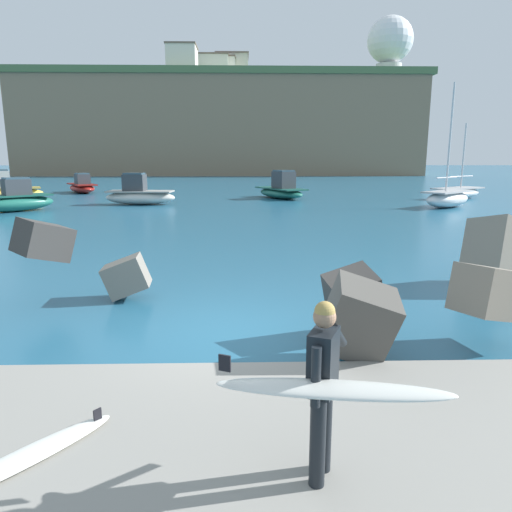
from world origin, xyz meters
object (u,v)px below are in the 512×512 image
spare_surfboard (26,457)px  station_building_west (222,71)px  boat_mid_left (458,193)px  station_building_east (232,71)px  boat_near_left (12,200)px  radar_dome (390,42)px  surfer_with_board (323,383)px  station_building_annex (182,60)px  boat_mid_right (4,191)px  boat_far_centre (448,198)px  boat_mid_centre (82,186)px  boat_far_left (139,195)px  station_building_central (209,69)px  boat_near_right (281,190)px

spare_surfboard → station_building_west: size_ratio=0.30×
boat_mid_left → station_building_east: 77.32m
boat_near_left → radar_dome: bearing=57.4°
surfer_with_board → station_building_annex: 94.10m
radar_dome → boat_mid_left: bearing=-100.8°
boat_mid_left → spare_surfboard: bearing=-120.4°
surfer_with_board → station_building_annex: (-12.26, 91.10, 20.14)m
station_building_east → station_building_west: bearing=-122.2°
boat_mid_right → station_building_west: 72.89m
station_building_east → boat_far_centre: bearing=-78.4°
surfer_with_board → spare_surfboard: surfer_with_board is taller
boat_mid_right → radar_dome: size_ratio=0.50×
boat_mid_centre → boat_far_left: bearing=-55.4°
boat_near_left → station_building_west: bearing=82.7°
boat_mid_centre → station_building_east: station_building_east is taller
boat_mid_right → station_building_annex: size_ratio=0.87×
station_building_west → boat_mid_left: bearing=-72.3°
spare_surfboard → station_building_west: (-2.20, 101.61, 21.15)m
radar_dome → station_building_annex: bearing=-178.3°
spare_surfboard → station_building_central: bearing=92.8°
boat_mid_centre → station_building_annex: 54.23m
surfer_with_board → boat_mid_right: boat_mid_right is taller
station_building_central → boat_near_right: bearing=-81.2°
spare_surfboard → radar_dome: (30.69, 91.84, 24.80)m
station_building_central → station_building_east: (4.69, 5.56, 0.56)m
station_building_central → station_building_annex: (-4.52, -8.73, -0.04)m
boat_near_right → station_building_west: station_building_west is taller
spare_surfboard → station_building_annex: (-9.31, 90.67, 21.13)m
station_building_east → boat_mid_centre: bearing=-101.4°
boat_far_centre → spare_surfboard: bearing=-120.7°
boat_near_left → boat_far_left: boat_far_left is taller
station_building_central → station_building_east: station_building_east is taller
boat_near_right → radar_dome: bearing=66.3°
boat_mid_centre → boat_far_centre: 32.15m
boat_mid_left → boat_mid_centre: 33.45m
boat_near_left → boat_near_right: size_ratio=0.83×
spare_surfboard → boat_mid_centre: 42.77m
surfer_with_board → station_building_annex: size_ratio=0.32×
boat_near_right → boat_far_centre: size_ratio=0.76×
surfer_with_board → boat_far_centre: size_ratio=0.26×
boat_mid_left → station_building_annex: bearing=116.7°
boat_far_centre → radar_dome: 71.09m
surfer_with_board → boat_near_left: (-14.99, 25.38, -0.59)m
boat_far_centre → station_building_annex: (-25.20, 63.92, 20.79)m
boat_near_right → boat_mid_centre: 19.54m
boat_near_right → surfer_with_board: bearing=-93.9°
boat_mid_right → boat_near_left: bearing=-61.0°
boat_far_centre → boat_mid_right: bearing=168.7°
station_building_west → station_building_central: (-2.59, -2.22, 0.03)m
station_building_annex → boat_far_centre: bearing=-68.5°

